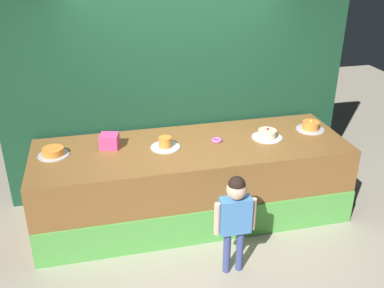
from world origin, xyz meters
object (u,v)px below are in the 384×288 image
(pink_box, at_px, (109,141))
(cake_center_left, at_px, (165,144))
(donut, at_px, (217,140))
(cake_far_left, at_px, (53,152))
(child_figure, at_px, (235,212))
(cake_far_right, at_px, (311,126))
(cake_center_right, at_px, (267,134))

(pink_box, distance_m, cake_center_left, 0.61)
(donut, bearing_deg, cake_far_left, 177.71)
(cake_center_left, bearing_deg, cake_far_left, 175.69)
(donut, relative_size, cake_center_left, 0.37)
(child_figure, distance_m, donut, 1.12)
(pink_box, height_order, cake_far_right, pink_box)
(pink_box, xyz_separation_m, cake_center_right, (1.78, -0.16, -0.04))
(pink_box, xyz_separation_m, cake_center_left, (0.59, -0.14, -0.03))
(donut, height_order, cake_far_left, cake_far_left)
(donut, height_order, cake_center_left, cake_center_left)
(cake_far_left, xyz_separation_m, cake_center_right, (2.37, -0.11, 0.00))
(cake_center_left, bearing_deg, cake_far_right, 2.54)
(donut, height_order, cake_center_right, cake_center_right)
(cake_far_left, bearing_deg, pink_box, 5.11)
(cake_center_left, bearing_deg, child_figure, -66.77)
(cake_far_right, bearing_deg, pink_box, 178.47)
(cake_center_right, bearing_deg, child_figure, -124.63)
(pink_box, bearing_deg, donut, -5.98)
(pink_box, relative_size, cake_center_right, 0.56)
(donut, distance_m, cake_center_right, 0.59)
(pink_box, relative_size, cake_far_left, 0.60)
(child_figure, xyz_separation_m, cake_far_left, (-1.65, 1.16, 0.25))
(cake_far_left, bearing_deg, child_figure, -35.16)
(pink_box, bearing_deg, cake_far_right, -1.53)
(pink_box, distance_m, donut, 1.19)
(cake_far_left, xyz_separation_m, cake_far_right, (2.97, -0.01, 0.01))
(donut, relative_size, cake_far_right, 0.36)
(child_figure, relative_size, cake_center_left, 3.26)
(child_figure, xyz_separation_m, cake_far_right, (1.32, 1.15, 0.26))
(child_figure, bearing_deg, donut, 82.98)
(donut, distance_m, cake_far_left, 1.78)
(donut, xyz_separation_m, cake_far_left, (-1.78, 0.07, 0.02))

